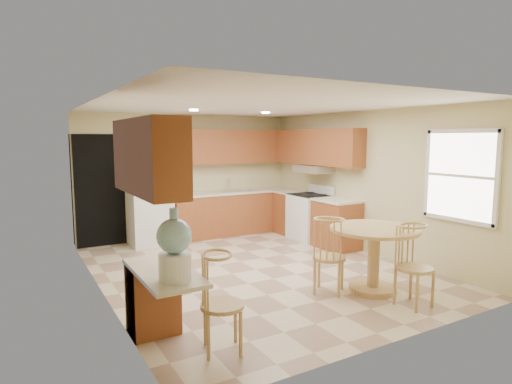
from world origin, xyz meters
TOP-DOWN VIEW (x-y plane):
  - floor at (0.00, 0.00)m, footprint 5.50×5.50m
  - ceiling at (0.00, 0.00)m, footprint 4.50×5.50m
  - wall_back at (0.00, 2.75)m, footprint 4.50×0.02m
  - wall_front at (0.00, -2.75)m, footprint 4.50×0.02m
  - wall_left at (-2.25, 0.00)m, footprint 0.02×5.50m
  - wall_right at (2.25, 0.00)m, footprint 0.02×5.50m
  - doorway at (-1.75, 2.73)m, footprint 0.90×0.02m
  - base_cab_back at (0.88, 2.45)m, footprint 2.75×0.60m
  - counter_back at (0.88, 2.45)m, footprint 2.75×0.63m
  - base_cab_right_a at (1.95, 1.85)m, footprint 0.60×0.59m
  - counter_right_a at (1.95, 1.85)m, footprint 0.63×0.59m
  - base_cab_right_b at (1.95, 0.40)m, footprint 0.60×0.80m
  - counter_right_b at (1.95, 0.40)m, footprint 0.63×0.80m
  - upper_cab_back at (0.88, 2.58)m, footprint 2.75×0.33m
  - upper_cab_right at (2.08, 1.21)m, footprint 0.33×2.42m
  - upper_cab_left at (-2.08, -1.60)m, footprint 0.33×1.40m
  - sink at (0.85, 2.45)m, footprint 0.78×0.44m
  - range_hood at (2.00, 1.18)m, footprint 0.50×0.76m
  - desk_pedestal at (-2.00, -1.32)m, footprint 0.48×0.42m
  - desk_top at (-2.00, -1.70)m, footprint 0.50×1.20m
  - window at (2.23, -1.85)m, footprint 0.06×1.12m
  - can_light_a at (-0.50, 1.20)m, footprint 0.14×0.14m
  - can_light_b at (0.90, 1.20)m, footprint 0.14×0.14m
  - refrigerator at (-0.95, 2.40)m, footprint 0.76×0.74m
  - stove at (1.92, 1.18)m, footprint 0.65×0.76m
  - dining_table at (0.89, -1.58)m, footprint 1.16×1.16m
  - chair_table_a at (0.34, -1.42)m, footprint 0.44×0.54m
  - chair_table_b at (0.94, -2.29)m, footprint 0.43×0.43m
  - chair_desk at (-1.55, -2.14)m, footprint 0.42×0.54m
  - water_crock at (-2.00, -2.04)m, footprint 0.31×0.31m

SIDE VIEW (x-z plane):
  - floor at x=0.00m, z-range 0.00..0.00m
  - desk_pedestal at x=-2.00m, z-range 0.00..0.72m
  - base_cab_back at x=0.88m, z-range 0.00..0.87m
  - base_cab_right_a at x=1.95m, z-range 0.00..0.87m
  - base_cab_right_b at x=1.95m, z-range 0.00..0.87m
  - stove at x=1.92m, z-range -0.08..1.01m
  - dining_table at x=0.89m, z-range 0.13..0.99m
  - chair_desk at x=-1.55m, z-range 0.10..1.05m
  - chair_table_b at x=0.94m, z-range 0.11..1.09m
  - chair_table_a at x=0.34m, z-range 0.11..1.10m
  - desk_top at x=-2.00m, z-range 0.73..0.77m
  - refrigerator at x=-0.95m, z-range 0.00..1.71m
  - counter_back at x=0.88m, z-range 0.87..0.91m
  - counter_right_a at x=1.95m, z-range 0.87..0.91m
  - counter_right_b at x=1.95m, z-range 0.87..0.91m
  - sink at x=0.85m, z-range 0.91..0.92m
  - doorway at x=-1.75m, z-range 0.00..2.10m
  - water_crock at x=-2.00m, z-range 0.74..1.39m
  - wall_back at x=0.00m, z-range 0.00..2.50m
  - wall_front at x=0.00m, z-range 0.00..2.50m
  - wall_left at x=-2.25m, z-range 0.00..2.50m
  - wall_right at x=2.25m, z-range 0.00..2.50m
  - range_hood at x=2.00m, z-range 1.35..1.49m
  - window at x=2.23m, z-range 0.85..2.15m
  - upper_cab_back at x=0.88m, z-range 1.50..2.20m
  - upper_cab_right at x=2.08m, z-range 1.50..2.20m
  - upper_cab_left at x=-2.08m, z-range 1.50..2.20m
  - can_light_a at x=-0.50m, z-range 2.48..2.49m
  - can_light_b at x=0.90m, z-range 2.48..2.49m
  - ceiling at x=0.00m, z-range 2.49..2.51m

